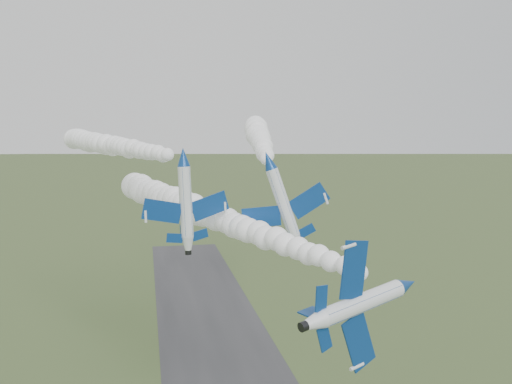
% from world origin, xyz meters
% --- Properties ---
extents(jet_lead, '(7.10, 13.10, 11.33)m').
position_xyz_m(jet_lead, '(9.33, -10.77, 30.93)').
color(jet_lead, white).
extents(smoke_trail_jet_lead, '(30.12, 59.04, 4.89)m').
position_xyz_m(smoke_trail_jet_lead, '(-4.44, 21.37, 32.67)').
color(smoke_trail_jet_lead, white).
extents(jet_pair_left, '(11.74, 13.65, 3.44)m').
position_xyz_m(jet_pair_left, '(-9.16, 14.77, 41.55)').
color(jet_pair_left, white).
extents(smoke_trail_jet_pair_left, '(21.53, 60.04, 4.46)m').
position_xyz_m(smoke_trail_jet_pair_left, '(-20.17, 47.58, 42.15)').
color(smoke_trail_jet_pair_left, white).
extents(jet_pair_right, '(11.50, 14.31, 4.71)m').
position_xyz_m(jet_pair_right, '(1.99, 15.45, 40.94)').
color(jet_pair_right, white).
extents(smoke_trail_jet_pair_right, '(18.19, 72.43, 5.61)m').
position_xyz_m(smoke_trail_jet_pair_right, '(8.67, 54.71, 43.00)').
color(smoke_trail_jet_pair_right, white).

